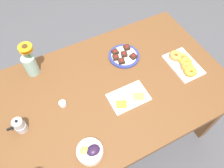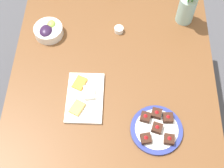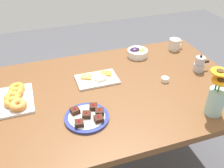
# 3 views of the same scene
# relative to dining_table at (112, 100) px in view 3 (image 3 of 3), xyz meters

# --- Properties ---
(ground_plane) EXTENTS (6.00, 6.00, 0.00)m
(ground_plane) POSITION_rel_dining_table_xyz_m (0.00, 0.00, -0.65)
(ground_plane) COLOR #4C4C51
(dining_table) EXTENTS (1.60, 1.00, 0.74)m
(dining_table) POSITION_rel_dining_table_xyz_m (0.00, 0.00, 0.00)
(dining_table) COLOR brown
(dining_table) RESTS_ON ground_plane
(coffee_mug) EXTENTS (0.12, 0.08, 0.09)m
(coffee_mug) POSITION_rel_dining_table_xyz_m (0.63, 0.35, 0.13)
(coffee_mug) COLOR beige
(coffee_mug) RESTS_ON dining_table
(grape_bowl) EXTENTS (0.15, 0.15, 0.07)m
(grape_bowl) POSITION_rel_dining_table_xyz_m (0.31, 0.34, 0.12)
(grape_bowl) COLOR white
(grape_bowl) RESTS_ON dining_table
(cheese_platter) EXTENTS (0.26, 0.17, 0.03)m
(cheese_platter) POSITION_rel_dining_table_xyz_m (-0.06, 0.13, 0.10)
(cheese_platter) COLOR white
(cheese_platter) RESTS_ON dining_table
(croissant_platter) EXTENTS (0.19, 0.29, 0.05)m
(croissant_platter) POSITION_rel_dining_table_xyz_m (-0.55, 0.07, 0.11)
(croissant_platter) COLOR white
(croissant_platter) RESTS_ON dining_table
(jam_cup_honey) EXTENTS (0.05, 0.05, 0.03)m
(jam_cup_honey) POSITION_rel_dining_table_xyz_m (0.35, -0.02, 0.10)
(jam_cup_honey) COLOR white
(jam_cup_honey) RESTS_ON dining_table
(dessert_plate) EXTENTS (0.23, 0.23, 0.05)m
(dessert_plate) POSITION_rel_dining_table_xyz_m (-0.20, -0.20, 0.10)
(dessert_plate) COLOR navy
(dessert_plate) RESTS_ON dining_table
(flower_vase) EXTENTS (0.11, 0.11, 0.27)m
(flower_vase) POSITION_rel_dining_table_xyz_m (0.44, -0.37, 0.18)
(flower_vase) COLOR #99C1B7
(flower_vase) RESTS_ON dining_table
(moka_pot) EXTENTS (0.11, 0.07, 0.12)m
(moka_pot) POSITION_rel_dining_table_xyz_m (0.62, 0.02, 0.13)
(moka_pot) COLOR #B7B7BC
(moka_pot) RESTS_ON dining_table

